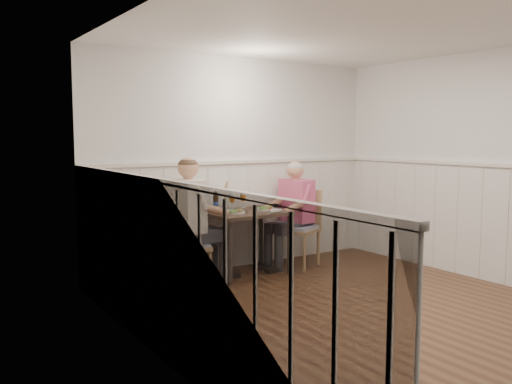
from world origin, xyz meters
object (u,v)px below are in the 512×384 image
at_px(diner_cream, 190,231).
at_px(grass_vase, 225,196).
at_px(chair_right, 300,225).
at_px(man_in_pink, 294,221).
at_px(chair_left, 187,243).
at_px(dining_table, 247,220).
at_px(beer_bottle, 216,202).

relative_size(diner_cream, grass_vase, 3.90).
height_order(chair_right, man_in_pink, man_in_pink).
xyz_separation_m(chair_left, diner_cream, (0.01, -0.04, 0.14)).
bearing_deg(man_in_pink, chair_left, -178.54).
bearing_deg(chair_left, diner_cream, -68.77).
height_order(chair_left, grass_vase, grass_vase).
height_order(man_in_pink, grass_vase, man_in_pink).
distance_m(dining_table, beer_bottle, 0.42).
bearing_deg(diner_cream, man_in_pink, 2.84).
bearing_deg(grass_vase, beer_bottle, -165.89).
bearing_deg(beer_bottle, diner_cream, -149.98).
bearing_deg(chair_left, dining_table, 0.92).
bearing_deg(beer_bottle, dining_table, -39.00).
relative_size(chair_right, beer_bottle, 4.01).
bearing_deg(beer_bottle, grass_vase, 14.11).
distance_m(dining_table, man_in_pink, 0.74).
bearing_deg(beer_bottle, man_in_pink, -11.49).
xyz_separation_m(man_in_pink, beer_bottle, (-1.02, 0.21, 0.29)).
bearing_deg(grass_vase, diner_cream, -153.37).
distance_m(dining_table, chair_right, 0.79).
height_order(chair_left, man_in_pink, man_in_pink).
height_order(chair_right, diner_cream, diner_cream).
xyz_separation_m(man_in_pink, diner_cream, (-1.51, -0.07, 0.04)).
bearing_deg(diner_cream, dining_table, 3.59).
relative_size(chair_right, chair_left, 1.12).
bearing_deg(dining_table, beer_bottle, 141.00).
bearing_deg(diner_cream, beer_bottle, 30.02).
bearing_deg(diner_cream, grass_vase, 26.63).
bearing_deg(chair_right, man_in_pink, 130.27).
distance_m(chair_right, diner_cream, 1.56).
bearing_deg(dining_table, diner_cream, -176.41).
distance_m(chair_right, chair_left, 1.57).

